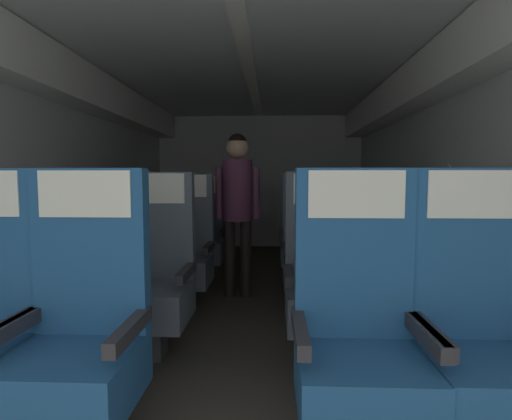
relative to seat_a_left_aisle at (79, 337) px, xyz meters
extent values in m
cube|color=#3D3833|center=(0.57, 1.86, -0.51)|extent=(3.67, 6.91, 0.02)
cube|color=silver|center=(-1.16, 1.86, 0.62)|extent=(0.08, 6.51, 2.23)
cube|color=silver|center=(2.31, 1.86, 0.62)|extent=(0.08, 6.51, 2.23)
cube|color=silver|center=(0.57, 1.86, 1.73)|extent=(3.55, 6.51, 0.06)
cube|color=#B6BBBB|center=(0.57, 5.14, 0.62)|extent=(3.55, 0.06, 2.23)
cube|color=white|center=(-0.98, 1.86, 1.51)|extent=(0.29, 6.25, 0.36)
cube|color=white|center=(2.13, 1.86, 1.51)|extent=(0.29, 6.25, 0.36)
cube|color=white|center=(0.57, 1.86, 1.69)|extent=(0.12, 5.86, 0.02)
cylinder|color=white|center=(2.27, 1.86, 0.66)|extent=(0.01, 0.26, 0.26)
cylinder|color=white|center=(2.27, 3.49, 0.66)|extent=(0.01, 0.26, 0.26)
cube|color=#28282D|center=(-0.26, -0.05, 0.06)|extent=(0.05, 0.41, 0.06)
cube|color=navy|center=(0.00, -0.07, -0.15)|extent=(0.50, 0.49, 0.23)
cube|color=navy|center=(0.00, 0.13, 0.33)|extent=(0.50, 0.09, 0.73)
cube|color=#28282D|center=(0.24, -0.07, 0.06)|extent=(0.05, 0.41, 0.06)
cube|color=#28282D|center=(-0.24, -0.07, 0.06)|extent=(0.05, 0.41, 0.06)
cube|color=silver|center=(0.00, 0.09, 0.59)|extent=(0.40, 0.01, 0.20)
cube|color=navy|center=(1.65, -0.04, -0.15)|extent=(0.50, 0.49, 0.23)
cube|color=navy|center=(1.65, 0.16, 0.33)|extent=(0.50, 0.09, 0.73)
cube|color=#28282D|center=(1.41, -0.04, 0.06)|extent=(0.05, 0.41, 0.06)
cube|color=silver|center=(1.65, 0.11, 0.59)|extent=(0.40, 0.01, 0.20)
cube|color=navy|center=(1.15, -0.05, -0.15)|extent=(0.50, 0.49, 0.23)
cube|color=navy|center=(1.15, 0.15, 0.33)|extent=(0.50, 0.09, 0.73)
cube|color=#28282D|center=(1.39, -0.05, 0.06)|extent=(0.05, 0.41, 0.06)
cube|color=#28282D|center=(0.91, -0.05, 0.06)|extent=(0.05, 0.41, 0.06)
cube|color=silver|center=(1.15, 0.10, 0.59)|extent=(0.40, 0.01, 0.20)
cube|color=#38383D|center=(-0.48, 0.87, -0.38)|extent=(0.18, 0.18, 0.23)
cube|color=#4C5666|center=(-0.48, 0.87, -0.15)|extent=(0.50, 0.49, 0.23)
cube|color=#4C5666|center=(-0.48, 1.07, 0.33)|extent=(0.50, 0.09, 0.73)
cube|color=#28282D|center=(-0.24, 0.87, 0.06)|extent=(0.05, 0.41, 0.06)
cube|color=#28282D|center=(-0.72, 0.87, 0.06)|extent=(0.05, 0.41, 0.06)
cube|color=silver|center=(-0.48, 1.02, 0.59)|extent=(0.40, 0.01, 0.20)
cube|color=#38383D|center=(0.01, 0.89, -0.38)|extent=(0.18, 0.18, 0.23)
cube|color=#4C5666|center=(0.01, 0.89, -0.15)|extent=(0.50, 0.49, 0.23)
cube|color=#4C5666|center=(0.01, 1.09, 0.33)|extent=(0.50, 0.09, 0.73)
cube|color=#28282D|center=(0.25, 0.89, 0.06)|extent=(0.05, 0.41, 0.06)
cube|color=#28282D|center=(-0.22, 0.89, 0.06)|extent=(0.05, 0.41, 0.06)
cube|color=silver|center=(0.01, 1.04, 0.59)|extent=(0.40, 0.01, 0.20)
cube|color=#38383D|center=(1.64, 0.89, -0.38)|extent=(0.18, 0.18, 0.23)
cube|color=#4C5666|center=(1.64, 0.89, -0.15)|extent=(0.50, 0.49, 0.23)
cube|color=#4C5666|center=(1.64, 1.09, 0.33)|extent=(0.50, 0.09, 0.73)
cube|color=#28282D|center=(1.88, 0.89, 0.06)|extent=(0.05, 0.41, 0.06)
cube|color=#28282D|center=(1.40, 0.89, 0.06)|extent=(0.05, 0.41, 0.06)
cube|color=silver|center=(1.64, 1.04, 0.59)|extent=(0.40, 0.01, 0.20)
cube|color=#38383D|center=(1.14, 0.87, -0.38)|extent=(0.18, 0.18, 0.23)
cube|color=#4C5666|center=(1.14, 0.87, -0.15)|extent=(0.50, 0.49, 0.23)
cube|color=#4C5666|center=(1.14, 1.07, 0.33)|extent=(0.50, 0.09, 0.73)
cube|color=#28282D|center=(1.38, 0.87, 0.06)|extent=(0.05, 0.41, 0.06)
cube|color=#28282D|center=(0.90, 0.87, 0.06)|extent=(0.05, 0.41, 0.06)
cube|color=silver|center=(1.14, 1.02, 0.59)|extent=(0.40, 0.01, 0.20)
cube|color=#38383D|center=(-0.49, 1.81, -0.38)|extent=(0.18, 0.18, 0.23)
cube|color=#4C5666|center=(-0.49, 1.81, -0.15)|extent=(0.50, 0.49, 0.23)
cube|color=#4C5666|center=(-0.49, 2.01, 0.33)|extent=(0.50, 0.09, 0.73)
cube|color=#28282D|center=(-0.25, 1.81, 0.06)|extent=(0.05, 0.41, 0.06)
cube|color=#28282D|center=(-0.73, 1.81, 0.06)|extent=(0.05, 0.41, 0.06)
cube|color=silver|center=(-0.49, 1.97, 0.59)|extent=(0.40, 0.01, 0.20)
cube|color=#38383D|center=(0.01, 1.80, -0.38)|extent=(0.18, 0.18, 0.23)
cube|color=#4C5666|center=(0.01, 1.80, -0.15)|extent=(0.50, 0.49, 0.23)
cube|color=#4C5666|center=(0.01, 2.00, 0.33)|extent=(0.50, 0.09, 0.73)
cube|color=#28282D|center=(0.25, 1.80, 0.06)|extent=(0.05, 0.41, 0.06)
cube|color=#28282D|center=(-0.23, 1.80, 0.06)|extent=(0.05, 0.41, 0.06)
cube|color=silver|center=(0.01, 1.96, 0.59)|extent=(0.40, 0.01, 0.20)
cube|color=#38383D|center=(1.65, 1.81, -0.38)|extent=(0.18, 0.18, 0.23)
cube|color=#4C5666|center=(1.65, 1.81, -0.15)|extent=(0.50, 0.49, 0.23)
cube|color=#4C5666|center=(1.65, 2.01, 0.33)|extent=(0.50, 0.09, 0.73)
cube|color=#28282D|center=(1.89, 1.81, 0.06)|extent=(0.05, 0.41, 0.06)
cube|color=#28282D|center=(1.41, 1.81, 0.06)|extent=(0.05, 0.41, 0.06)
cube|color=silver|center=(1.65, 1.97, 0.59)|extent=(0.40, 0.01, 0.20)
cube|color=#38383D|center=(1.15, 1.82, -0.38)|extent=(0.18, 0.18, 0.23)
cube|color=#4C5666|center=(1.15, 1.82, -0.15)|extent=(0.50, 0.49, 0.23)
cube|color=#4C5666|center=(1.15, 2.02, 0.33)|extent=(0.50, 0.09, 0.73)
cube|color=#28282D|center=(1.39, 1.82, 0.06)|extent=(0.05, 0.41, 0.06)
cube|color=#28282D|center=(0.91, 1.82, 0.06)|extent=(0.05, 0.41, 0.06)
cube|color=silver|center=(1.15, 1.97, 0.59)|extent=(0.40, 0.01, 0.20)
cube|color=#38383D|center=(-0.50, 2.75, -0.38)|extent=(0.18, 0.18, 0.23)
cube|color=#4C5666|center=(-0.50, 2.75, -0.15)|extent=(0.50, 0.49, 0.23)
cube|color=#4C5666|center=(-0.50, 2.95, 0.33)|extent=(0.50, 0.09, 0.73)
cube|color=#28282D|center=(-0.26, 2.75, 0.06)|extent=(0.05, 0.41, 0.06)
cube|color=#28282D|center=(-0.74, 2.75, 0.06)|extent=(0.05, 0.41, 0.06)
cube|color=silver|center=(-0.50, 2.91, 0.59)|extent=(0.40, 0.01, 0.20)
cube|color=#38383D|center=(0.01, 2.75, -0.38)|extent=(0.18, 0.18, 0.23)
cube|color=#4C5666|center=(0.01, 2.75, -0.15)|extent=(0.50, 0.49, 0.23)
cube|color=#4C5666|center=(0.01, 2.95, 0.33)|extent=(0.50, 0.09, 0.73)
cube|color=#28282D|center=(0.24, 2.75, 0.06)|extent=(0.05, 0.41, 0.06)
cube|color=#28282D|center=(-0.23, 2.75, 0.06)|extent=(0.05, 0.41, 0.06)
cube|color=silver|center=(0.01, 2.91, 0.59)|extent=(0.40, 0.01, 0.20)
cube|color=#38383D|center=(1.65, 2.74, -0.38)|extent=(0.18, 0.18, 0.23)
cube|color=#4C5666|center=(1.65, 2.74, -0.15)|extent=(0.50, 0.49, 0.23)
cube|color=#4C5666|center=(1.65, 2.94, 0.33)|extent=(0.50, 0.09, 0.73)
cube|color=#28282D|center=(1.88, 2.74, 0.06)|extent=(0.05, 0.41, 0.06)
cube|color=#28282D|center=(1.41, 2.74, 0.06)|extent=(0.05, 0.41, 0.06)
cube|color=silver|center=(1.65, 2.89, 0.59)|extent=(0.40, 0.01, 0.20)
cube|color=#38383D|center=(1.14, 2.74, -0.38)|extent=(0.18, 0.18, 0.23)
cube|color=#4C5666|center=(1.14, 2.74, -0.15)|extent=(0.50, 0.49, 0.23)
cube|color=#4C5666|center=(1.14, 2.94, 0.33)|extent=(0.50, 0.09, 0.73)
cube|color=#28282D|center=(1.38, 2.74, 0.06)|extent=(0.05, 0.41, 0.06)
cube|color=#28282D|center=(0.90, 2.74, 0.06)|extent=(0.05, 0.41, 0.06)
cube|color=silver|center=(1.14, 2.89, 0.59)|extent=(0.40, 0.01, 0.20)
cylinder|color=black|center=(0.38, 2.24, -0.12)|extent=(0.11, 0.11, 0.75)
cylinder|color=black|center=(0.54, 2.24, -0.12)|extent=(0.11, 0.11, 0.75)
cylinder|color=#5B2D4C|center=(0.46, 2.24, 0.54)|extent=(0.28, 0.28, 0.59)
cylinder|color=#5B2D4C|center=(0.28, 2.24, 0.51)|extent=(0.07, 0.07, 0.50)
cylinder|color=#5B2D4C|center=(0.64, 2.24, 0.51)|extent=(0.07, 0.07, 0.50)
sphere|color=tan|center=(0.46, 2.24, 0.95)|extent=(0.21, 0.21, 0.21)
sphere|color=black|center=(0.46, 2.24, 0.99)|extent=(0.18, 0.18, 0.18)
camera|label=1|loc=(0.80, -1.55, 0.65)|focal=27.64mm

